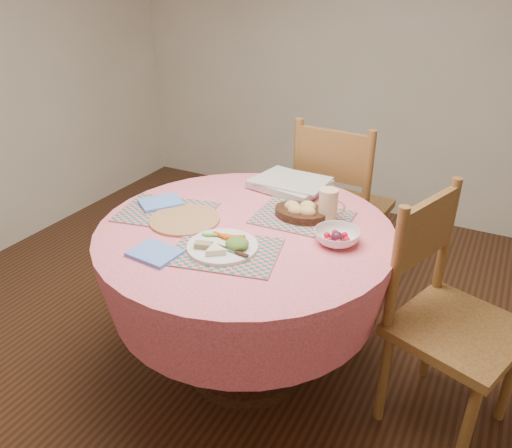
{
  "coord_description": "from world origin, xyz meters",
  "views": [
    {
      "loc": [
        0.89,
        -1.6,
        1.71
      ],
      "look_at": [
        0.05,
        0.0,
        0.78
      ],
      "focal_mm": 35.0,
      "sensor_mm": 36.0,
      "label": 1
    }
  ],
  "objects_px": {
    "bread_bowl": "(301,211)",
    "fruit_bowl": "(337,237)",
    "chair_right": "(446,314)",
    "chair_back": "(339,204)",
    "wicker_trivet": "(185,220)",
    "dinner_plate": "(223,246)",
    "dining_table": "(246,268)",
    "latte_mug": "(329,205)"
  },
  "relations": [
    {
      "from": "chair_back",
      "to": "dinner_plate",
      "type": "distance_m",
      "value": 1.08
    },
    {
      "from": "chair_back",
      "to": "wicker_trivet",
      "type": "relative_size",
      "value": 3.42
    },
    {
      "from": "chair_back",
      "to": "bread_bowl",
      "type": "xyz_separation_m",
      "value": [
        0.04,
        -0.66,
        0.25
      ]
    },
    {
      "from": "bread_bowl",
      "to": "fruit_bowl",
      "type": "bearing_deg",
      "value": -32.63
    },
    {
      "from": "bread_bowl",
      "to": "fruit_bowl",
      "type": "relative_size",
      "value": 1.1
    },
    {
      "from": "chair_right",
      "to": "chair_back",
      "type": "height_order",
      "value": "chair_back"
    },
    {
      "from": "chair_right",
      "to": "dinner_plate",
      "type": "xyz_separation_m",
      "value": [
        -0.8,
        -0.33,
        0.26
      ]
    },
    {
      "from": "dinner_plate",
      "to": "chair_back",
      "type": "bearing_deg",
      "value": 83.95
    },
    {
      "from": "dining_table",
      "to": "dinner_plate",
      "type": "height_order",
      "value": "dinner_plate"
    },
    {
      "from": "bread_bowl",
      "to": "dining_table",
      "type": "bearing_deg",
      "value": -131.39
    },
    {
      "from": "wicker_trivet",
      "to": "bread_bowl",
      "type": "xyz_separation_m",
      "value": [
        0.43,
        0.25,
        0.03
      ]
    },
    {
      "from": "chair_back",
      "to": "bread_bowl",
      "type": "distance_m",
      "value": 0.71
    },
    {
      "from": "dinner_plate",
      "to": "bread_bowl",
      "type": "bearing_deg",
      "value": 68.86
    },
    {
      "from": "latte_mug",
      "to": "dinner_plate",
      "type": "bearing_deg",
      "value": -121.58
    },
    {
      "from": "chair_back",
      "to": "bread_bowl",
      "type": "bearing_deg",
      "value": 97.17
    },
    {
      "from": "chair_right",
      "to": "latte_mug",
      "type": "bearing_deg",
      "value": 98.61
    },
    {
      "from": "wicker_trivet",
      "to": "bread_bowl",
      "type": "relative_size",
      "value": 1.3
    },
    {
      "from": "chair_right",
      "to": "dinner_plate",
      "type": "distance_m",
      "value": 0.91
    },
    {
      "from": "dining_table",
      "to": "bread_bowl",
      "type": "relative_size",
      "value": 5.39
    },
    {
      "from": "bread_bowl",
      "to": "chair_back",
      "type": "bearing_deg",
      "value": 93.48
    },
    {
      "from": "bread_bowl",
      "to": "dinner_plate",
      "type": "bearing_deg",
      "value": -111.14
    },
    {
      "from": "chair_back",
      "to": "fruit_bowl",
      "type": "distance_m",
      "value": 0.87
    },
    {
      "from": "dinner_plate",
      "to": "latte_mug",
      "type": "height_order",
      "value": "latte_mug"
    },
    {
      "from": "chair_right",
      "to": "bread_bowl",
      "type": "distance_m",
      "value": 0.71
    },
    {
      "from": "bread_bowl",
      "to": "wicker_trivet",
      "type": "bearing_deg",
      "value": -149.23
    },
    {
      "from": "wicker_trivet",
      "to": "fruit_bowl",
      "type": "relative_size",
      "value": 1.43
    },
    {
      "from": "dinner_plate",
      "to": "latte_mug",
      "type": "distance_m",
      "value": 0.5
    },
    {
      "from": "chair_back",
      "to": "fruit_bowl",
      "type": "bearing_deg",
      "value": 111.22
    },
    {
      "from": "dining_table",
      "to": "chair_right",
      "type": "height_order",
      "value": "chair_right"
    },
    {
      "from": "chair_right",
      "to": "latte_mug",
      "type": "xyz_separation_m",
      "value": [
        -0.54,
        0.1,
        0.31
      ]
    },
    {
      "from": "dining_table",
      "to": "latte_mug",
      "type": "relative_size",
      "value": 9.13
    },
    {
      "from": "dining_table",
      "to": "chair_back",
      "type": "distance_m",
      "value": 0.86
    },
    {
      "from": "dining_table",
      "to": "dinner_plate",
      "type": "relative_size",
      "value": 4.54
    },
    {
      "from": "chair_right",
      "to": "latte_mug",
      "type": "relative_size",
      "value": 7.27
    },
    {
      "from": "wicker_trivet",
      "to": "fruit_bowl",
      "type": "bearing_deg",
      "value": 10.56
    },
    {
      "from": "wicker_trivet",
      "to": "fruit_bowl",
      "type": "height_order",
      "value": "fruit_bowl"
    },
    {
      "from": "chair_back",
      "to": "wicker_trivet",
      "type": "distance_m",
      "value": 1.02
    },
    {
      "from": "dining_table",
      "to": "fruit_bowl",
      "type": "bearing_deg",
      "value": 8.19
    },
    {
      "from": "chair_back",
      "to": "dining_table",
      "type": "bearing_deg",
      "value": 85.19
    },
    {
      "from": "wicker_trivet",
      "to": "bread_bowl",
      "type": "bearing_deg",
      "value": 30.77
    },
    {
      "from": "dining_table",
      "to": "bread_bowl",
      "type": "distance_m",
      "value": 0.34
    },
    {
      "from": "chair_back",
      "to": "latte_mug",
      "type": "bearing_deg",
      "value": 107.3
    }
  ]
}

